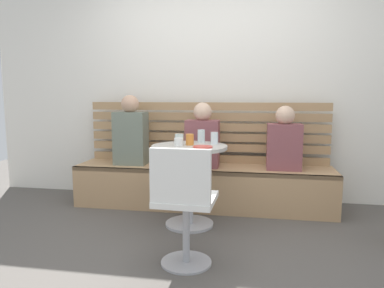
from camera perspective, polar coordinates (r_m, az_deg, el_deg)
The scene contains 15 objects.
ground at distance 2.81m, azimuth -2.06°, elevation -17.21°, with size 8.00×8.00×0.00m, color #514C47.
back_wall at distance 4.17m, azimuth 2.65°, elevation 11.39°, with size 5.20×0.10×2.90m, color white.
booth_bench at distance 3.85m, azimuth 1.68°, elevation -6.75°, with size 2.70×0.52×0.44m.
booth_backrest at distance 3.99m, azimuth 2.22°, elevation 1.88°, with size 2.65×0.04×0.67m.
cafe_table at distance 3.24m, azimuth -0.41°, elevation -4.11°, with size 0.68×0.68×0.74m.
white_chair at distance 2.46m, azimuth -1.27°, elevation -9.27°, with size 0.41×0.41×0.85m.
person_adult at distance 3.93m, azimuth -9.70°, elevation 1.65°, with size 0.34×0.22×0.75m.
person_child_left at distance 3.73m, azimuth 1.71°, elevation 0.85°, with size 0.34×0.22×0.67m.
person_child_middle at distance 3.72m, azimuth 14.42°, elevation 0.37°, with size 0.34×0.22×0.64m.
cup_ceramic_white at distance 3.18m, azimuth -2.12°, elevation 0.34°, with size 0.08×0.08×0.07m, color white.
cup_tumbler_orange at distance 3.23m, azimuth -0.36°, elevation 0.71°, with size 0.07×0.07×0.10m, color orange.
cup_water_clear at distance 3.30m, azimuth 3.58°, elevation 0.95°, with size 0.07×0.07×0.11m, color white.
cup_glass_short at distance 3.43m, azimuth -2.05°, elevation 0.95°, with size 0.08×0.08×0.08m, color silver.
cup_glass_tall at distance 3.42m, azimuth 1.48°, elevation 1.28°, with size 0.07×0.07×0.12m, color silver.
plate_small at distance 3.08m, azimuth 1.71°, elevation -0.45°, with size 0.17×0.17×0.01m, color #DB4C42.
Camera 1 is at (0.54, -2.49, 1.19)m, focal length 33.63 mm.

